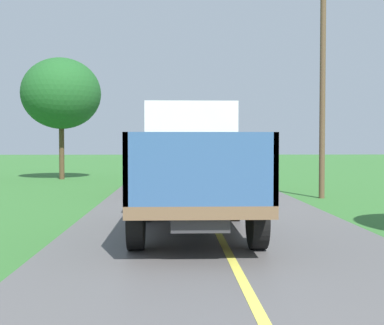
% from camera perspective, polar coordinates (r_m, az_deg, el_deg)
% --- Properties ---
extents(banana_truck_near, '(2.38, 5.82, 2.80)m').
position_cam_1_polar(banana_truck_near, '(11.17, -0.12, -0.19)').
color(banana_truck_near, '#2D2D30').
rests_on(banana_truck_near, road_surface).
extents(banana_truck_far, '(2.38, 5.81, 2.80)m').
position_cam_1_polar(banana_truck_far, '(20.41, -1.00, 0.81)').
color(banana_truck_far, '#2D2D30').
rests_on(banana_truck_far, road_surface).
extents(utility_pole_roadside, '(2.05, 0.20, 7.70)m').
position_cam_1_polar(utility_pole_roadside, '(18.64, 14.49, 8.89)').
color(utility_pole_roadside, brown).
rests_on(utility_pole_roadside, ground).
extents(roadside_tree_near_left, '(4.32, 4.32, 6.66)m').
position_cam_1_polar(roadside_tree_near_left, '(28.92, -14.51, 7.51)').
color(roadside_tree_near_left, '#4C3823').
rests_on(roadside_tree_near_left, ground).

